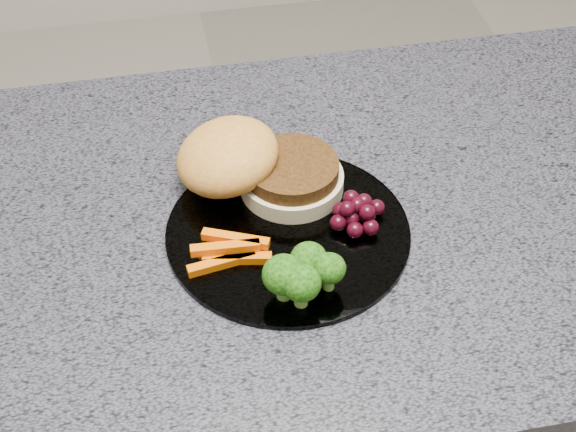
{
  "coord_description": "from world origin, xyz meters",
  "views": [
    {
      "loc": [
        -0.19,
        -0.62,
        1.51
      ],
      "look_at": [
        -0.07,
        -0.03,
        0.93
      ],
      "focal_mm": 50.0,
      "sensor_mm": 36.0,
      "label": 1
    }
  ],
  "objects_px": {
    "burger": "(250,167)",
    "grape_bunch": "(357,213)",
    "island_cabinet": "(330,430)",
    "plate": "(288,231)"
  },
  "relations": [
    {
      "from": "grape_bunch",
      "to": "island_cabinet",
      "type": "bearing_deg",
      "value": 96.09
    },
    {
      "from": "island_cabinet",
      "to": "burger",
      "type": "bearing_deg",
      "value": 154.04
    },
    {
      "from": "burger",
      "to": "grape_bunch",
      "type": "relative_size",
      "value": 2.89
    },
    {
      "from": "burger",
      "to": "plate",
      "type": "bearing_deg",
      "value": -72.01
    },
    {
      "from": "plate",
      "to": "grape_bunch",
      "type": "relative_size",
      "value": 4.05
    },
    {
      "from": "island_cabinet",
      "to": "burger",
      "type": "xyz_separation_m",
      "value": [
        -0.1,
        0.05,
        0.5
      ]
    },
    {
      "from": "burger",
      "to": "grape_bunch",
      "type": "distance_m",
      "value": 0.13
    },
    {
      "from": "island_cabinet",
      "to": "burger",
      "type": "relative_size",
      "value": 6.48
    },
    {
      "from": "island_cabinet",
      "to": "grape_bunch",
      "type": "height_order",
      "value": "grape_bunch"
    },
    {
      "from": "plate",
      "to": "burger",
      "type": "distance_m",
      "value": 0.09
    }
  ]
}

